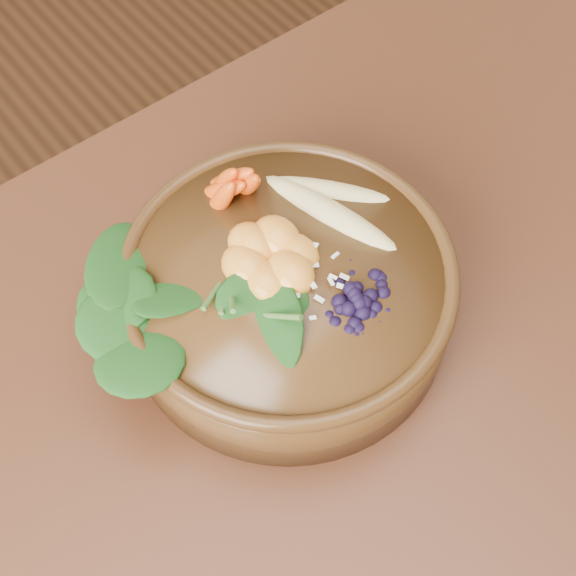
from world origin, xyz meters
The scene contains 8 objects.
dining_table centered at (0.00, 0.00, 0.66)m, with size 1.60×0.90×0.75m.
stoneware_bowl centered at (-0.07, 0.16, 0.79)m, with size 0.27×0.27×0.07m, color #4E3015.
kale_heap centered at (-0.13, 0.20, 0.84)m, with size 0.18×0.16×0.04m, color #1E4B1A, non-canonical shape.
carrot_cluster centered at (-0.05, 0.25, 0.86)m, with size 0.06×0.06×0.07m, color #DE4713, non-canonical shape.
banana_halves centered at (0.01, 0.20, 0.84)m, with size 0.11×0.15×0.03m.
mandarin_cluster centered at (-0.07, 0.18, 0.84)m, with size 0.08×0.09×0.03m, color orange, non-canonical shape.
blueberry_pile centered at (-0.04, 0.11, 0.84)m, with size 0.12×0.09×0.04m, color black, non-canonical shape.
coconut_flakes centered at (-0.06, 0.15, 0.83)m, with size 0.09×0.07×0.01m, color white, non-canonical shape.
Camera 1 is at (-0.28, -0.11, 1.35)m, focal length 50.00 mm.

